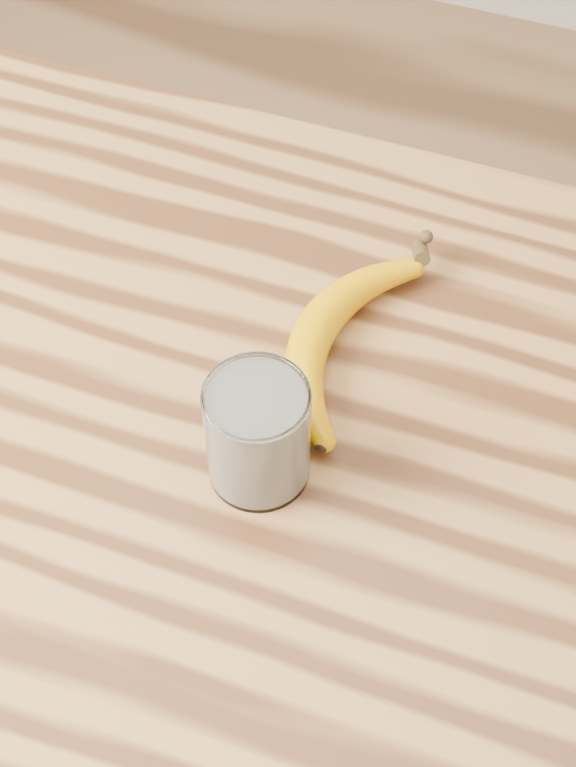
% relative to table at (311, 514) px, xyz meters
% --- Properties ---
extents(table, '(1.20, 0.80, 0.90)m').
position_rel_table_xyz_m(table, '(0.00, 0.00, 0.00)').
color(table, '#AE763F').
rests_on(table, ground).
extents(smoothie_glass, '(0.09, 0.09, 0.11)m').
position_rel_table_xyz_m(smoothie_glass, '(-0.03, -0.04, 0.19)').
color(smoothie_glass, white).
rests_on(smoothie_glass, table).
extents(banana, '(0.14, 0.34, 0.04)m').
position_rel_table_xyz_m(banana, '(-0.04, 0.11, 0.15)').
color(banana, '#E89B00').
rests_on(banana, table).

